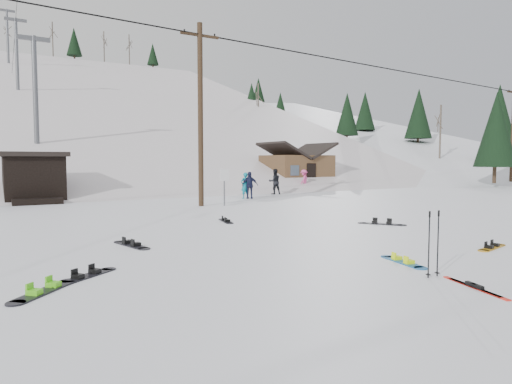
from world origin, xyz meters
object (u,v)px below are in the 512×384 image
utility_pole (200,112)px  cabin (296,170)px  hero_snowboard (403,261)px  hero_skis (474,287)px

utility_pole → cabin: size_ratio=1.67×
utility_pole → hero_snowboard: size_ratio=6.11×
cabin → hero_snowboard: size_ratio=3.66×
cabin → hero_skis: cabin is taller
hero_skis → utility_pole: bearing=99.3°
cabin → hero_skis: 29.99m
hero_skis → cabin: bearing=76.0°
hero_snowboard → hero_skis: (-0.50, -2.08, -0.00)m
utility_pole → hero_snowboard: 14.81m
utility_pole → hero_skis: bearing=-96.1°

